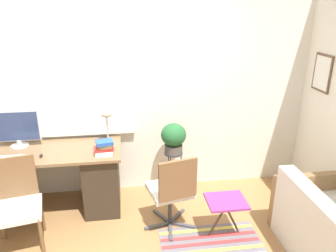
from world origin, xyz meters
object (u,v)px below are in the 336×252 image
(desk_chair_wooden, at_px, (17,202))
(plant_stand, at_px, (173,158))
(monitor, at_px, (17,129))
(couch_loveseat, at_px, (335,241))
(potted_plant, at_px, (174,137))
(keyboard, at_px, (13,158))
(book_stack, at_px, (104,148))
(folding_stool, at_px, (226,204))
(office_chair_swivel, at_px, (172,190))
(desk_lamp, at_px, (107,117))
(mouse, at_px, (41,156))

(desk_chair_wooden, bearing_deg, plant_stand, 10.87)
(desk_chair_wooden, height_order, plant_stand, desk_chair_wooden)
(monitor, bearing_deg, couch_loveseat, -25.44)
(couch_loveseat, bearing_deg, potted_plant, 42.16)
(keyboard, distance_m, plant_stand, 1.83)
(book_stack, xyz_separation_m, potted_plant, (0.82, 0.31, -0.05))
(plant_stand, bearing_deg, couch_loveseat, -47.84)
(folding_stool, bearing_deg, office_chair_swivel, 161.30)
(desk_lamp, relative_size, book_stack, 1.85)
(plant_stand, bearing_deg, desk_lamp, -178.82)
(plant_stand, relative_size, potted_plant, 1.61)
(desk_lamp, distance_m, book_stack, 0.39)
(keyboard, relative_size, folding_stool, 0.91)
(desk_lamp, height_order, couch_loveseat, desk_lamp)
(plant_stand, xyz_separation_m, folding_stool, (0.42, -0.86, -0.13))
(book_stack, height_order, plant_stand, book_stack)
(office_chair_swivel, bearing_deg, monitor, -35.91)
(folding_stool, bearing_deg, keyboard, 165.50)
(couch_loveseat, xyz_separation_m, folding_stool, (-0.87, 0.57, 0.11))
(desk_chair_wooden, bearing_deg, monitor, 88.13)
(monitor, bearing_deg, potted_plant, -1.43)
(desk_chair_wooden, bearing_deg, desk_lamp, 25.47)
(desk_lamp, height_order, potted_plant, desk_lamp)
(keyboard, bearing_deg, monitor, 93.08)
(monitor, relative_size, keyboard, 1.28)
(mouse, distance_m, desk_chair_wooden, 0.54)
(keyboard, distance_m, mouse, 0.29)
(mouse, xyz_separation_m, plant_stand, (1.50, 0.28, -0.27))
(desk_chair_wooden, height_order, office_chair_swivel, desk_chair_wooden)
(book_stack, distance_m, couch_loveseat, 2.46)
(desk_lamp, relative_size, potted_plant, 1.13)
(desk_chair_wooden, bearing_deg, couch_loveseat, -25.38)
(desk_chair_wooden, relative_size, potted_plant, 2.44)
(monitor, relative_size, folding_stool, 1.16)
(desk_lamp, height_order, book_stack, desk_lamp)
(desk_chair_wooden, xyz_separation_m, office_chair_swivel, (1.56, 0.01, -0.00))
(desk_chair_wooden, xyz_separation_m, potted_plant, (1.68, 0.69, 0.32))
(plant_stand, height_order, potted_plant, potted_plant)
(mouse, distance_m, folding_stool, 2.05)
(monitor, distance_m, keyboard, 0.40)
(office_chair_swivel, distance_m, folding_stool, 0.58)
(desk_chair_wooden, relative_size, couch_loveseat, 0.66)
(keyboard, relative_size, mouse, 6.76)
(plant_stand, bearing_deg, mouse, -169.48)
(monitor, distance_m, office_chair_swivel, 1.91)
(desk_chair_wooden, bearing_deg, mouse, 54.57)
(folding_stool, bearing_deg, desk_chair_wooden, 175.31)
(desk_lamp, bearing_deg, office_chair_swivel, -44.82)
(couch_loveseat, distance_m, plant_stand, 1.94)
(desk_lamp, xyz_separation_m, couch_loveseat, (2.08, -1.41, -0.83))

